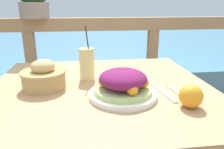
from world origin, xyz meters
TOP-DOWN VIEW (x-y plane):
  - patio_table at (0.00, 0.00)m, footprint 0.96×0.91m
  - railing_fence at (0.00, 0.72)m, footprint 2.80×0.08m
  - sea_backdrop at (0.00, 3.22)m, footprint 12.00×4.00m
  - salad_plate at (0.07, -0.13)m, footprint 0.26×0.26m
  - drink_glass at (-0.06, 0.10)m, footprint 0.07×0.07m
  - bread_basket at (-0.24, 0.01)m, footprint 0.19×0.19m
  - fork at (0.24, -0.12)m, footprint 0.04×0.18m
  - knife at (0.30, -0.12)m, footprint 0.03×0.18m
  - orange_near_basket at (0.29, -0.24)m, footprint 0.08×0.08m

SIDE VIEW (x-z plane):
  - sea_backdrop at x=0.00m, z-range 0.00..0.36m
  - patio_table at x=0.00m, z-range 0.26..0.99m
  - railing_fence at x=0.00m, z-range 0.22..1.19m
  - fork at x=0.24m, z-range 0.73..0.73m
  - knife at x=0.30m, z-range 0.73..0.73m
  - orange_near_basket at x=0.29m, z-range 0.73..0.81m
  - salad_plate at x=0.07m, z-range 0.72..0.83m
  - bread_basket at x=-0.24m, z-range 0.72..0.84m
  - drink_glass at x=-0.06m, z-range 0.68..0.93m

